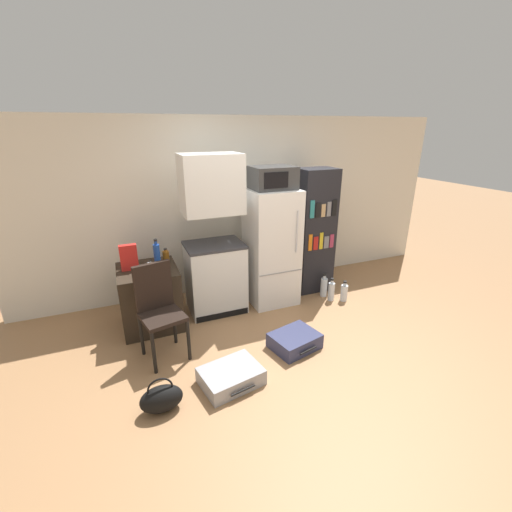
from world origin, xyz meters
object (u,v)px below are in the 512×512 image
side_table (150,297)px  kitchen_hutch (214,243)px  microwave (273,178)px  chair (158,304)px  water_bottle_middle (344,292)px  water_bottle_back (331,291)px  cereal_box (129,257)px  refrigerator (271,247)px  bookshelf (314,232)px  bottle_amber_beer (166,256)px  bottle_clear_short (151,267)px  bottle_blue_soda (157,254)px  water_bottle_front (324,287)px  handbag (161,399)px  suitcase_large_flat (295,341)px  suitcase_small_flat (231,376)px

side_table → kitchen_hutch: kitchen_hutch is taller
microwave → chair: bearing=-157.1°
side_table → water_bottle_middle: (2.53, -0.38, -0.24)m
side_table → water_bottle_back: size_ratio=2.23×
side_table → cereal_box: size_ratio=2.45×
microwave → cereal_box: (-1.78, 0.00, -0.80)m
kitchen_hutch → water_bottle_middle: kitchen_hutch is taller
kitchen_hutch → water_bottle_back: 1.77m
refrigerator → bookshelf: size_ratio=0.88×
kitchen_hutch → bottle_amber_beer: 0.60m
side_table → kitchen_hutch: size_ratio=0.37×
microwave → chair: 2.03m
water_bottle_middle → water_bottle_back: bearing=153.2°
bottle_amber_beer → chair: bearing=-105.6°
bottle_clear_short → bottle_blue_soda: 0.24m
water_bottle_front → bottle_amber_beer: bearing=171.9°
bottle_amber_beer → cereal_box: size_ratio=0.56×
kitchen_hutch → refrigerator: (0.77, -0.03, -0.15)m
handbag → water_bottle_front: 2.76m
bookshelf → water_bottle_back: bearing=-82.9°
side_table → microwave: size_ratio=1.37×
bottle_clear_short → chair: (-0.01, -0.51, -0.21)m
microwave → bookshelf: size_ratio=0.31×
bottle_clear_short → microwave: bearing=5.4°
kitchen_hutch → bottle_clear_short: size_ratio=14.19×
kitchen_hutch → handbag: (-0.92, -1.52, -0.80)m
microwave → water_bottle_middle: bearing=-24.6°
kitchen_hutch → water_bottle_back: kitchen_hutch is taller
suitcase_large_flat → microwave: bearing=65.4°
bottle_amber_beer → suitcase_large_flat: size_ratio=0.30×
microwave → bookshelf: 1.08m
bottle_blue_soda → side_table: bearing=-146.3°
side_table → handbag: bearing=-93.6°
chair → kitchen_hutch: bearing=27.9°
chair → suitcase_large_flat: 1.51m
microwave → bookshelf: bearing=8.5°
microwave → bottle_blue_soda: microwave is taller
bottle_amber_beer → chair: 0.83m
side_table → water_bottle_back: (2.37, -0.30, -0.23)m
suitcase_large_flat → water_bottle_middle: size_ratio=1.94×
kitchen_hutch → microwave: size_ratio=3.71×
refrigerator → bottle_blue_soda: 1.47m
suitcase_small_flat → microwave: bearing=42.3°
suitcase_small_flat → water_bottle_back: 2.10m
refrigerator → bottle_clear_short: (-1.57, -0.15, 0.02)m
bookshelf → water_bottle_middle: bookshelf is taller
side_table → chair: 0.66m
kitchen_hutch → bottle_blue_soda: size_ratio=6.30×
bottle_clear_short → suitcase_small_flat: 1.53m
cereal_box → bottle_amber_beer: bearing=13.7°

